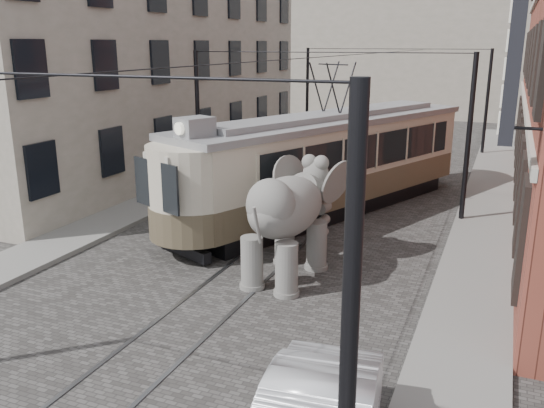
% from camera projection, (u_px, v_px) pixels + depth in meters
% --- Properties ---
extents(ground, '(120.00, 120.00, 0.00)m').
position_uv_depth(ground, '(265.00, 257.00, 17.31)').
color(ground, '#494643').
extents(tram_rails, '(1.54, 80.00, 0.02)m').
position_uv_depth(tram_rails, '(265.00, 257.00, 17.31)').
color(tram_rails, slate).
rests_on(tram_rails, ground).
extents(sidewalk_right, '(2.00, 60.00, 0.15)m').
position_uv_depth(sidewalk_right, '(473.00, 286.00, 15.08)').
color(sidewalk_right, slate).
rests_on(sidewalk_right, ground).
extents(sidewalk_left, '(2.00, 60.00, 0.15)m').
position_uv_depth(sidewalk_left, '(92.00, 229.00, 19.68)').
color(sidewalk_left, slate).
rests_on(sidewalk_left, ground).
extents(stucco_building, '(7.00, 24.00, 10.00)m').
position_uv_depth(stucco_building, '(143.00, 69.00, 28.89)').
color(stucco_building, gray).
rests_on(stucco_building, ground).
extents(distant_block, '(28.00, 10.00, 14.00)m').
position_uv_depth(distant_block, '(440.00, 35.00, 50.97)').
color(distant_block, gray).
rests_on(distant_block, ground).
extents(catenary, '(11.00, 30.20, 6.00)m').
position_uv_depth(catenary, '(313.00, 135.00, 21.01)').
color(catenary, black).
rests_on(catenary, ground).
extents(tram, '(8.16, 14.12, 5.60)m').
position_uv_depth(tram, '(331.00, 140.00, 21.21)').
color(tram, '#BFB29A').
rests_on(tram, ground).
extents(elephant, '(3.22, 5.35, 3.16)m').
position_uv_depth(elephant, '(286.00, 223.00, 15.40)').
color(elephant, slate).
rests_on(elephant, ground).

